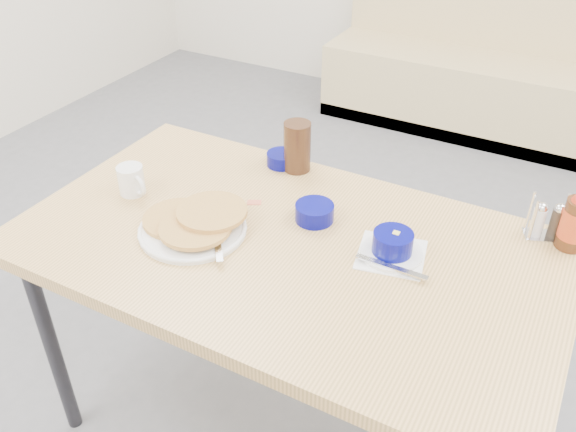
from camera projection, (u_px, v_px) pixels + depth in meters
The scene contains 11 objects.
booth_bench at pixel (490, 71), 3.63m from camera, with size 1.90×0.56×1.22m.
dining_table at pixel (286, 260), 1.60m from camera, with size 1.40×0.80×0.76m.
pancake_plate at pixel (194, 224), 1.59m from camera, with size 0.30×0.28×0.05m.
coffee_mug at pixel (132, 180), 1.73m from camera, with size 0.11×0.07×0.08m.
grits_setting at pixel (392, 246), 1.50m from camera, with size 0.21×0.19×0.07m.
creamer_bowl at pixel (281, 159), 1.88m from camera, with size 0.09×0.09×0.04m.
butter_bowl at pixel (314, 213), 1.63m from camera, with size 0.10×0.10×0.05m.
amber_tumbler at pixel (297, 147), 1.83m from camera, with size 0.08×0.08×0.15m, color #382011.
condiment_caddy at pixel (547, 223), 1.56m from camera, with size 0.11×0.09×0.12m.
syrup_bottle at pixel (576, 221), 1.50m from camera, with size 0.07×0.07×0.18m.
sugar_wrapper at pixel (254, 202), 1.71m from camera, with size 0.04×0.02×0.00m, color #D56447.
Camera 1 is at (0.60, -0.85, 1.70)m, focal length 38.00 mm.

